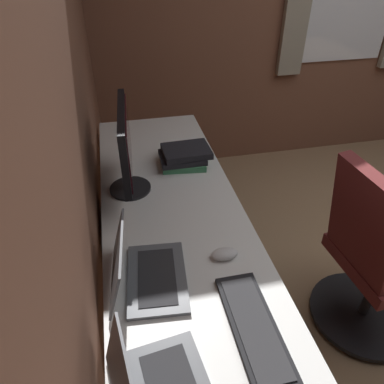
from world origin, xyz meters
TOP-DOWN VIEW (x-y plane):
  - wall_back at (0.00, 2.05)m, footprint 4.43×0.10m
  - wall_right at (1.96, 0.00)m, footprint 0.10×4.60m
  - desk at (0.14, 1.66)m, footprint 2.37×0.63m
  - drawer_pedestal at (0.43, 1.69)m, footprint 0.40×0.51m
  - monitor_primary at (0.52, 1.84)m, footprint 0.50×0.20m
  - laptop_left at (-0.06, 1.84)m, footprint 0.36×0.30m
  - keyboard_main at (-0.33, 1.52)m, footprint 0.42×0.14m
  - mouse_main at (-0.01, 1.52)m, footprint 0.06×0.10m
  - book_stack_near at (0.70, 1.54)m, footprint 0.24×0.27m
  - office_chair at (0.05, 0.75)m, footprint 0.56×0.57m

SIDE VIEW (x-z plane):
  - drawer_pedestal at x=0.43m, z-range 0.00..0.69m
  - office_chair at x=0.05m, z-range -0.03..0.94m
  - desk at x=0.14m, z-range 0.30..1.03m
  - keyboard_main at x=-0.33m, z-range 0.73..0.75m
  - mouse_main at x=-0.01m, z-range 0.73..0.76m
  - book_stack_near at x=0.70m, z-range 0.73..0.82m
  - laptop_left at x=-0.06m, z-range 0.68..0.88m
  - monitor_primary at x=0.52m, z-range 0.76..1.18m
  - wall_back at x=0.00m, z-range 0.00..2.60m
  - wall_right at x=1.96m, z-range 0.00..2.60m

